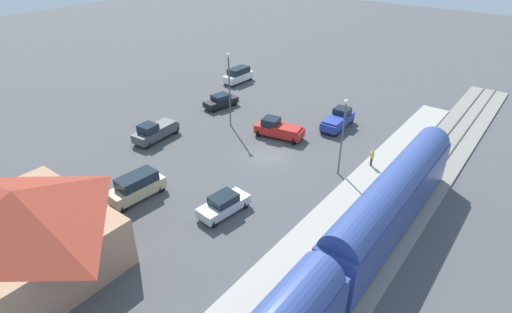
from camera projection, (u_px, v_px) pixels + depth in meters
name	position (u px, v px, depth m)	size (l,w,h in m)	color
ground_plane	(268.00, 157.00, 41.30)	(200.00, 200.00, 0.00)	#4C4C4F
railway_track	(402.00, 206.00, 33.83)	(4.80, 70.00, 0.30)	gray
platform	(358.00, 189.00, 35.93)	(3.20, 46.00, 0.30)	#A8A399
passenger_train	(329.00, 277.00, 23.38)	(2.93, 38.93, 4.98)	#33478C
station_building	(25.00, 228.00, 26.72)	(12.03, 9.66, 6.12)	tan
pedestrian_on_platform	(372.00, 157.00, 38.78)	(0.36, 0.36, 1.71)	#333338
pickup_charcoal	(155.00, 131.00, 44.21)	(2.33, 5.52, 2.14)	#47494F
suv_white	(238.00, 75.00, 60.55)	(2.11, 4.96, 2.22)	white
pickup_blue	(338.00, 119.00, 46.85)	(2.19, 5.48, 2.14)	#283D9E
suv_tan	(137.00, 186.00, 34.60)	(2.29, 5.02, 2.22)	#C6B284
pickup_red	(278.00, 129.00, 44.68)	(5.67, 3.26, 2.14)	red
sedan_black	(221.00, 101.00, 52.24)	(2.66, 4.77, 1.74)	black
sedan_silver	(224.00, 204.00, 32.80)	(2.36, 4.69, 1.74)	silver
light_pole_near_platform	(343.00, 128.00, 36.17)	(0.44, 0.44, 7.56)	#515156
light_pole_lot_center	(229.00, 82.00, 45.16)	(0.44, 0.44, 8.65)	#515156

